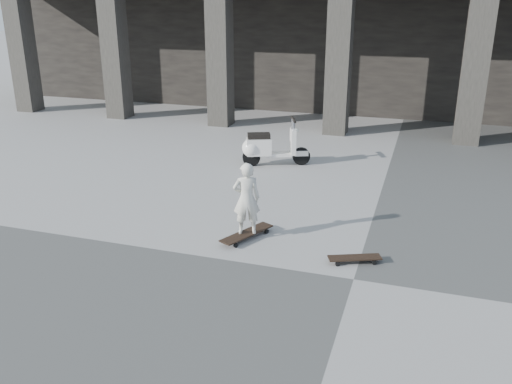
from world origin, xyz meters
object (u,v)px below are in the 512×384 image
(longboard, at_px, (247,234))
(scooter, at_px, (265,147))
(skateboard_spare, at_px, (355,258))
(child, at_px, (247,199))

(longboard, height_order, scooter, scooter)
(longboard, bearing_deg, skateboard_spare, -74.57)
(skateboard_spare, bearing_deg, scooter, 99.80)
(child, bearing_deg, scooter, -99.16)
(longboard, xyz_separation_m, scooter, (-0.92, 3.99, 0.36))
(longboard, height_order, child, child)
(skateboard_spare, bearing_deg, longboard, 147.47)
(longboard, bearing_deg, child, -154.83)
(skateboard_spare, distance_m, scooter, 5.12)
(skateboard_spare, xyz_separation_m, scooter, (-2.75, 4.31, 0.37))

